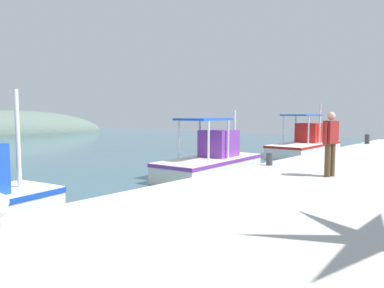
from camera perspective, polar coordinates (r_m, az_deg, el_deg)
The scene contains 6 objects.
distant_hill_nearest at distance 46.71m, azimuth -27.50°, elevation 1.25°, with size 24.91×8.97×5.79m, color #596B60.
fishing_boat_second at distance 14.28m, azimuth 3.15°, elevation -2.79°, with size 5.29×2.40×2.67m.
fishing_boat_third at distance 22.82m, azimuth 17.74°, elevation -0.10°, with size 6.42×2.36×3.15m.
fisherman_standing at distance 10.42m, azimuth 21.25°, elevation 0.42°, with size 0.57×0.33×1.77m.
mooring_bollard_nearest at distance 12.19m, azimuth 12.26°, elevation -2.38°, with size 0.21×0.21×0.42m, color #333338.
mooring_bollard_second at distance 22.66m, azimuth 26.20°, elevation 0.71°, with size 0.25×0.25×0.54m, color #333338.
Camera 1 is at (-8.29, -6.29, 2.53)m, focal length 33.38 mm.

